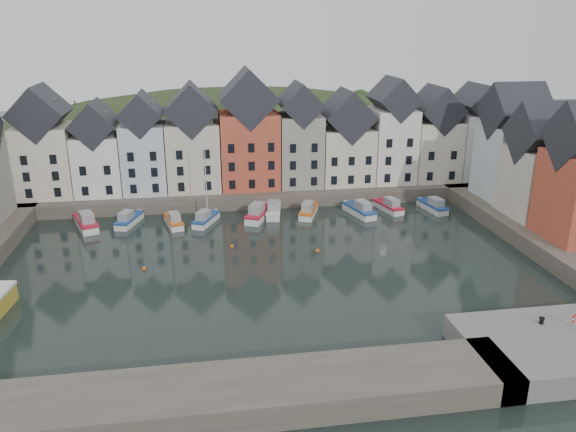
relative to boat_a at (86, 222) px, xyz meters
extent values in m
plane|color=black|center=(22.66, -17.86, -0.79)|extent=(260.00, 260.00, 0.00)
cube|color=#4C473A|center=(22.66, 12.14, 0.21)|extent=(90.00, 16.00, 2.00)
cube|color=#4C473A|center=(59.66, -14.86, 0.21)|extent=(14.00, 54.00, 2.00)
cube|color=#60605E|center=(44.66, -37.86, 0.21)|extent=(18.00, 10.00, 2.00)
cube|color=#4C473A|center=(12.66, -39.86, 0.21)|extent=(50.00, 6.00, 2.00)
ellipsoid|color=#212F17|center=(22.66, 38.14, -18.79)|extent=(153.60, 70.40, 64.00)
sphere|color=black|center=(8.72, 33.07, 7.91)|extent=(5.77, 5.77, 5.77)
sphere|color=black|center=(47.52, 42.89, 7.33)|extent=(5.27, 5.27, 5.27)
sphere|color=black|center=(54.48, 36.34, 7.10)|extent=(5.07, 5.07, 5.07)
sphere|color=black|center=(36.93, 37.33, 7.03)|extent=(5.01, 5.01, 5.01)
sphere|color=black|center=(-15.01, 38.75, 5.79)|extent=(3.94, 3.94, 3.94)
sphere|color=black|center=(50.99, 42.39, 7.26)|extent=(5.21, 5.21, 5.21)
sphere|color=black|center=(24.65, 40.78, 7.54)|extent=(5.45, 5.45, 5.45)
sphere|color=black|center=(60.46, 30.45, 6.42)|extent=(4.49, 4.49, 4.49)
cube|color=beige|center=(-6.51, 10.14, 6.25)|extent=(7.67, 8.00, 10.07)
cube|color=black|center=(-6.51, 10.14, 13.18)|extent=(7.67, 8.16, 7.67)
cube|color=white|center=(0.76, 10.14, 5.52)|extent=(6.56, 8.00, 8.61)
cube|color=black|center=(0.76, 10.14, 11.45)|extent=(6.56, 8.16, 6.56)
cube|color=silver|center=(7.29, 10.14, 6.22)|extent=(6.20, 8.00, 10.02)
cube|color=black|center=(7.29, 10.14, 12.77)|extent=(6.20, 8.16, 6.20)
cube|color=beige|center=(14.39, 10.14, 6.25)|extent=(7.70, 8.00, 10.08)
cube|color=black|center=(14.39, 10.14, 13.20)|extent=(7.70, 8.16, 7.70)
cube|color=#BA4C35|center=(22.73, 10.14, 6.86)|extent=(8.69, 8.00, 11.28)
cube|color=black|center=(22.73, 10.14, 14.65)|extent=(8.69, 8.16, 8.69)
cube|color=gray|center=(30.44, 10.14, 6.60)|extent=(6.43, 8.00, 10.78)
cube|color=black|center=(30.44, 10.14, 13.59)|extent=(6.43, 8.16, 6.43)
cube|color=beige|center=(37.74, 10.14, 5.49)|extent=(7.88, 8.00, 8.56)
cube|color=black|center=(37.74, 10.14, 11.72)|extent=(7.88, 8.16, 7.88)
cube|color=white|center=(45.08, 10.14, 6.85)|extent=(6.50, 8.00, 11.27)
cube|color=black|center=(45.08, 10.14, 14.09)|extent=(6.50, 8.16, 6.50)
cube|color=beige|center=(52.09, 10.14, 5.88)|extent=(7.23, 8.00, 9.32)
cube|color=black|center=(52.09, 10.14, 12.33)|extent=(7.23, 8.16, 7.23)
cube|color=white|center=(58.94, 10.14, 6.37)|extent=(6.18, 8.00, 10.32)
cube|color=black|center=(58.94, 10.14, 13.06)|extent=(6.18, 8.16, 6.18)
cube|color=silver|center=(58.66, -1.60, 6.40)|extent=(7.47, 8.00, 10.38)
cube|color=black|center=(58.66, -1.60, 13.57)|extent=(7.62, 8.00, 8.00)
cube|color=beige|center=(58.66, -9.60, 5.66)|extent=(8.14, 8.00, 8.89)
cube|color=black|center=(58.66, -9.60, 12.08)|extent=(8.30, 8.00, 8.00)
sphere|color=#C75717|center=(18.66, -9.86, -0.64)|extent=(0.50, 0.50, 0.50)
sphere|color=#C75717|center=(28.66, -12.86, -0.64)|extent=(0.50, 0.50, 0.50)
sphere|color=#C75717|center=(8.66, -14.86, -0.64)|extent=(0.50, 0.50, 0.50)
cube|color=silver|center=(-0.08, 0.20, -0.39)|extent=(4.26, 7.03, 1.24)
cube|color=#AF192E|center=(-0.08, 0.20, 0.28)|extent=(4.41, 7.19, 0.28)
cube|color=gray|center=(0.28, -0.74, 0.96)|extent=(2.42, 3.08, 1.35)
cube|color=silver|center=(5.46, 0.70, -0.45)|extent=(3.44, 6.03, 1.06)
cube|color=navy|center=(5.46, 0.70, 0.13)|extent=(3.57, 6.17, 0.24)
cube|color=gray|center=(5.19, -0.12, 0.71)|extent=(2.00, 2.62, 1.16)
cube|color=silver|center=(11.42, -0.68, -0.46)|extent=(2.86, 5.80, 1.02)
cube|color=#C75717|center=(11.42, -0.68, 0.09)|extent=(2.98, 5.93, 0.23)
cube|color=gray|center=(11.61, -1.49, 0.65)|extent=(1.76, 2.46, 1.11)
cube|color=silver|center=(15.76, -0.63, -0.45)|extent=(3.92, 5.88, 1.04)
cube|color=navy|center=(15.76, -0.63, 0.11)|extent=(4.06, 6.02, 0.24)
cube|color=gray|center=(15.40, -1.41, 0.68)|extent=(2.15, 2.62, 1.14)
cylinder|color=silver|center=(15.99, -0.11, 4.90)|extent=(0.13, 0.13, 10.43)
cube|color=silver|center=(23.10, 0.31, -0.39)|extent=(4.58, 7.02, 1.24)
cube|color=#AF192E|center=(23.10, 0.31, 0.29)|extent=(4.74, 7.19, 0.28)
cube|color=gray|center=(22.69, -0.62, 0.96)|extent=(2.54, 3.12, 1.35)
cube|color=silver|center=(25.28, 1.51, -0.43)|extent=(2.85, 6.42, 1.14)
cube|color=silver|center=(25.28, 1.51, 0.19)|extent=(2.97, 6.56, 0.26)
cube|color=gray|center=(25.13, 0.59, 0.81)|extent=(1.83, 2.68, 1.24)
cube|color=silver|center=(30.19, 0.63, -0.43)|extent=(3.81, 6.30, 1.11)
cube|color=#C75717|center=(30.19, 0.63, 0.17)|extent=(3.95, 6.45, 0.25)
cube|color=gray|center=(29.87, -0.22, 0.78)|extent=(2.17, 2.76, 1.21)
cube|color=silver|center=(37.29, -0.31, -0.41)|extent=(3.53, 6.65, 1.17)
cube|color=navy|center=(37.29, -0.31, 0.22)|extent=(3.66, 6.80, 0.27)
cube|color=gray|center=(37.55, -1.24, 0.86)|extent=(2.11, 2.85, 1.27)
cube|color=silver|center=(42.00, 0.89, -0.45)|extent=(3.13, 6.02, 1.06)
cube|color=#AF192E|center=(42.00, 0.89, 0.13)|extent=(3.26, 6.16, 0.24)
cube|color=gray|center=(42.21, 0.05, 0.70)|extent=(1.89, 2.57, 1.15)
cube|color=silver|center=(48.37, -0.04, -0.45)|extent=(2.69, 6.05, 1.07)
cube|color=navy|center=(48.37, -0.04, 0.14)|extent=(2.81, 6.18, 0.24)
cube|color=gray|center=(48.52, -0.90, 0.72)|extent=(1.73, 2.53, 1.17)
cylinder|color=black|center=(43.03, -35.63, 1.46)|extent=(0.36, 0.36, 0.50)
cylinder|color=black|center=(43.03, -35.63, 1.73)|extent=(0.48, 0.48, 0.08)
cube|color=gray|center=(45.29, -36.70, 1.76)|extent=(0.10, 0.10, 1.10)
torus|color=red|center=(45.29, -36.75, 2.11)|extent=(0.80, 0.14, 0.80)
camera|label=1|loc=(15.57, -73.30, 25.13)|focal=35.00mm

